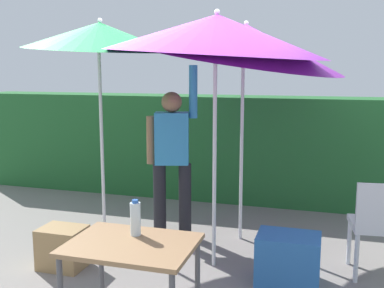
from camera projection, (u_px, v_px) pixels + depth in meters
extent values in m
plane|color=gray|center=(183.00, 260.00, 4.42)|extent=(24.00, 24.00, 0.00)
cube|color=#23602D|center=(232.00, 148.00, 6.49)|extent=(8.00, 0.70, 1.47)
cylinder|color=silver|center=(102.00, 145.00, 4.97)|extent=(0.04, 0.04, 2.04)
cone|color=green|center=(99.00, 36.00, 4.79)|extent=(1.62, 1.62, 0.46)
sphere|color=silver|center=(100.00, 20.00, 4.77)|extent=(0.05, 0.05, 0.05)
cylinder|color=silver|center=(242.00, 152.00, 4.85)|extent=(0.04, 0.04, 1.92)
cone|color=purple|center=(245.00, 43.00, 4.69)|extent=(2.14, 2.11, 0.78)
sphere|color=silver|center=(246.00, 23.00, 4.68)|extent=(0.05, 0.05, 0.05)
cylinder|color=silver|center=(214.00, 164.00, 4.16)|extent=(0.04, 0.04, 1.96)
cone|color=purple|center=(216.00, 35.00, 3.98)|extent=(2.01, 1.99, 0.51)
sphere|color=silver|center=(217.00, 12.00, 3.96)|extent=(0.05, 0.05, 0.05)
cylinder|color=black|center=(185.00, 200.00, 5.02)|extent=(0.14, 0.14, 0.82)
cylinder|color=black|center=(160.00, 200.00, 5.02)|extent=(0.14, 0.14, 0.82)
cube|color=#338EC6|center=(172.00, 138.00, 4.91)|extent=(0.41, 0.31, 0.56)
sphere|color=#8C6647|center=(172.00, 102.00, 4.85)|extent=(0.22, 0.22, 0.22)
cylinder|color=#338EC6|center=(193.00, 92.00, 4.82)|extent=(0.11, 0.11, 0.56)
cylinder|color=#8C6647|center=(151.00, 140.00, 4.92)|extent=(0.11, 0.11, 0.52)
cylinder|color=silver|center=(349.00, 242.00, 4.30)|extent=(0.04, 0.04, 0.44)
cylinder|color=silver|center=(356.00, 258.00, 3.93)|extent=(0.04, 0.04, 0.44)
cube|color=silver|center=(376.00, 225.00, 4.05)|extent=(0.49, 0.49, 0.05)
cube|color=silver|center=(383.00, 207.00, 3.81)|extent=(0.44, 0.09, 0.40)
cube|color=#2D6BB7|center=(288.00, 259.00, 3.91)|extent=(0.53, 0.38, 0.44)
cube|color=#9E7A4C|center=(63.00, 248.00, 4.24)|extent=(0.41, 0.32, 0.39)
cylinder|color=#4C4C51|center=(102.00, 276.00, 3.28)|extent=(0.04, 0.04, 0.72)
cube|color=#99724C|center=(132.00, 245.00, 2.87)|extent=(0.80, 0.60, 0.03)
cylinder|color=silver|center=(135.00, 219.00, 2.99)|extent=(0.07, 0.07, 0.22)
cylinder|color=#2D60B7|center=(135.00, 201.00, 2.97)|extent=(0.04, 0.04, 0.02)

